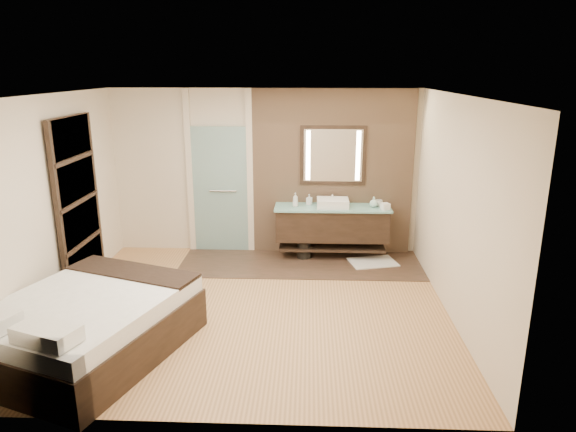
{
  "coord_description": "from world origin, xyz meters",
  "views": [
    {
      "loc": [
        0.71,
        -6.04,
        2.99
      ],
      "look_at": [
        0.44,
        0.6,
        1.08
      ],
      "focal_mm": 32.0,
      "sensor_mm": 36.0,
      "label": 1
    }
  ],
  "objects_px": {
    "vanity": "(332,223)",
    "waste_bin": "(304,250)",
    "mirror_unit": "(333,155)",
    "bed": "(87,325)"
  },
  "relations": [
    {
      "from": "vanity",
      "to": "mirror_unit",
      "type": "bearing_deg",
      "value": 90.0
    },
    {
      "from": "mirror_unit",
      "to": "waste_bin",
      "type": "height_order",
      "value": "mirror_unit"
    },
    {
      "from": "vanity",
      "to": "bed",
      "type": "bearing_deg",
      "value": -131.83
    },
    {
      "from": "waste_bin",
      "to": "bed",
      "type": "bearing_deg",
      "value": -127.43
    },
    {
      "from": "vanity",
      "to": "waste_bin",
      "type": "bearing_deg",
      "value": -171.42
    },
    {
      "from": "bed",
      "to": "mirror_unit",
      "type": "bearing_deg",
      "value": 70.07
    },
    {
      "from": "vanity",
      "to": "waste_bin",
      "type": "xyz_separation_m",
      "value": [
        -0.45,
        -0.07,
        -0.44
      ]
    },
    {
      "from": "mirror_unit",
      "to": "bed",
      "type": "bearing_deg",
      "value": -129.71
    },
    {
      "from": "waste_bin",
      "to": "vanity",
      "type": "bearing_deg",
      "value": 8.58
    },
    {
      "from": "vanity",
      "to": "bed",
      "type": "distance_m",
      "value": 4.14
    }
  ]
}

